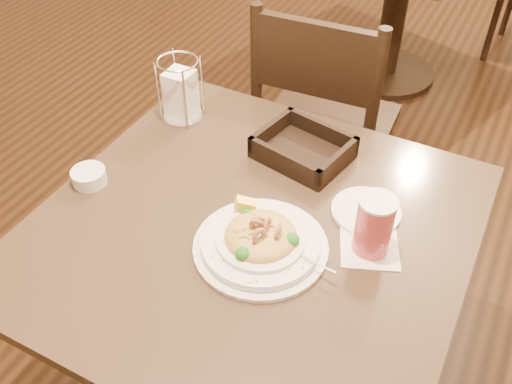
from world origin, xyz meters
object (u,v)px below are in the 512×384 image
at_px(side_plate, 366,211).
at_px(butter_ramekin, 89,177).
at_px(main_table, 252,290).
at_px(napkin_caddy, 181,93).
at_px(dining_chair_near, 322,124).
at_px(bread_basket, 303,150).
at_px(pasta_bowl, 261,240).
at_px(drink_glass, 374,226).

xyz_separation_m(side_plate, butter_ramekin, (-0.61, -0.20, 0.01)).
relative_size(main_table, napkin_caddy, 5.27).
height_order(dining_chair_near, side_plate, dining_chair_near).
distance_m(main_table, dining_chair_near, 0.72).
bearing_deg(bread_basket, main_table, -90.36).
height_order(pasta_bowl, drink_glass, drink_glass).
bearing_deg(pasta_bowl, dining_chair_near, 101.91).
height_order(main_table, napkin_caddy, napkin_caddy).
bearing_deg(butter_ramekin, napkin_caddy, 81.85).
xyz_separation_m(main_table, bread_basket, (0.00, 0.27, 0.25)).
height_order(bread_basket, butter_ramekin, bread_basket).
relative_size(bread_basket, napkin_caddy, 1.41).
bearing_deg(butter_ramekin, bread_basket, 38.24).
bearing_deg(bread_basket, dining_chair_near, 104.38).
bearing_deg(pasta_bowl, napkin_caddy, 140.83).
bearing_deg(pasta_bowl, butter_ramekin, 179.82).
height_order(pasta_bowl, side_plate, pasta_bowl).
distance_m(drink_glass, bread_basket, 0.33).
relative_size(pasta_bowl, bread_basket, 1.29).
distance_m(main_table, butter_ramekin, 0.47).
xyz_separation_m(pasta_bowl, butter_ramekin, (-0.45, 0.00, -0.01)).
bearing_deg(dining_chair_near, butter_ramekin, 65.84).
bearing_deg(bread_basket, napkin_caddy, 178.49).
distance_m(side_plate, butter_ramekin, 0.64).
xyz_separation_m(dining_chair_near, butter_ramekin, (-0.29, -0.76, 0.24)).
xyz_separation_m(napkin_caddy, side_plate, (0.56, -0.13, -0.07)).
height_order(dining_chair_near, butter_ramekin, dining_chair_near).
height_order(napkin_caddy, butter_ramekin, napkin_caddy).
height_order(drink_glass, bread_basket, drink_glass).
bearing_deg(side_plate, main_table, -143.98).
bearing_deg(drink_glass, dining_chair_near, 118.72).
xyz_separation_m(bread_basket, napkin_caddy, (-0.36, 0.01, 0.05)).
distance_m(bread_basket, side_plate, 0.24).
bearing_deg(main_table, drink_glass, 12.09).
height_order(main_table, side_plate, side_plate).
bearing_deg(napkin_caddy, drink_glass, -20.26).
xyz_separation_m(pasta_bowl, side_plate, (0.16, 0.20, -0.02)).
xyz_separation_m(drink_glass, bread_basket, (-0.25, 0.21, -0.05)).
bearing_deg(dining_chair_near, pasta_bowl, 98.46).
bearing_deg(drink_glass, butter_ramekin, -170.87).
distance_m(main_table, side_plate, 0.34).
bearing_deg(drink_glass, bread_basket, 139.16).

